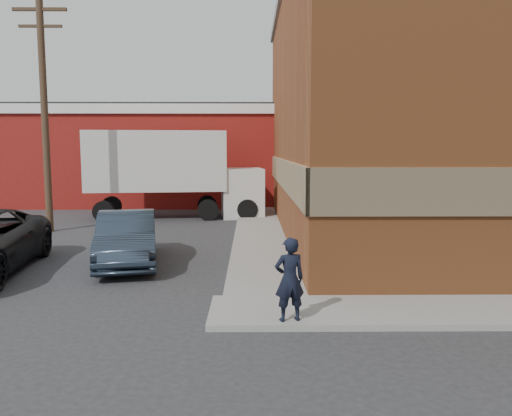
% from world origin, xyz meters
% --- Properties ---
extents(ground, '(90.00, 90.00, 0.00)m').
position_xyz_m(ground, '(0.00, 0.00, 0.00)').
color(ground, '#28282B').
rests_on(ground, ground).
extents(brick_building, '(14.25, 18.25, 9.36)m').
position_xyz_m(brick_building, '(8.50, 9.00, 4.68)').
color(brick_building, '#9D5328').
rests_on(brick_building, ground).
extents(sidewalk_west, '(1.80, 18.00, 0.12)m').
position_xyz_m(sidewalk_west, '(0.60, 9.00, 0.06)').
color(sidewalk_west, gray).
rests_on(sidewalk_west, ground).
extents(warehouse, '(16.30, 8.30, 5.60)m').
position_xyz_m(warehouse, '(-6.00, 20.00, 2.81)').
color(warehouse, maroon).
rests_on(warehouse, ground).
extents(utility_pole, '(2.00, 0.26, 9.00)m').
position_xyz_m(utility_pole, '(-7.50, 9.00, 4.75)').
color(utility_pole, '#4E3627').
rests_on(utility_pole, ground).
extents(man, '(0.62, 0.49, 1.51)m').
position_xyz_m(man, '(0.98, -1.55, 0.88)').
color(man, black).
rests_on(man, sidewalk_south).
extents(sedan, '(2.40, 4.61, 1.45)m').
position_xyz_m(sedan, '(-3.15, 3.46, 0.72)').
color(sedan, '#283443').
rests_on(sedan, ground).
extents(box_truck, '(8.29, 3.26, 3.99)m').
position_xyz_m(box_truck, '(-3.23, 12.86, 2.30)').
color(box_truck, silver).
rests_on(box_truck, ground).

